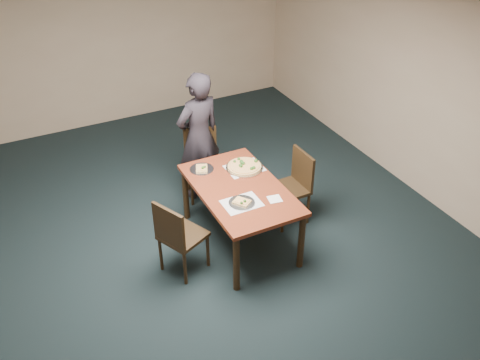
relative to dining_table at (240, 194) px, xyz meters
name	(u,v)px	position (x,y,z in m)	size (l,w,h in m)	color
ground	(217,268)	(-0.44, -0.31, -0.66)	(8.00, 8.00, 0.00)	black
room_shell	(213,129)	(-0.44, -0.31, 1.08)	(8.00, 8.00, 8.00)	tan
dining_table	(240,194)	(0.00, 0.00, 0.00)	(0.90, 1.50, 0.75)	#612313
chair_far	(202,159)	(0.02, 1.11, -0.14)	(0.51, 0.51, 0.91)	black
chair_left	(178,234)	(-0.82, -0.17, -0.14)	(0.56, 0.56, 0.91)	black
chair_right	(294,183)	(0.78, 0.10, -0.14)	(0.43, 0.43, 0.91)	black
diner	(199,137)	(-0.01, 1.11, 0.19)	(0.62, 0.40, 1.69)	black
placemat_main	(244,168)	(0.23, 0.33, 0.09)	(0.42, 0.32, 0.00)	white
placemat_near	(242,203)	(-0.12, -0.27, 0.09)	(0.40, 0.30, 0.00)	white
pizza_pan	(244,166)	(0.23, 0.33, 0.12)	(0.43, 0.43, 0.07)	silver
slice_plate_near	(242,202)	(-0.12, -0.27, 0.11)	(0.28, 0.28, 0.06)	silver
slice_plate_far	(202,169)	(-0.23, 0.53, 0.10)	(0.28, 0.28, 0.06)	silver
napkin	(275,199)	(0.23, -0.36, 0.09)	(0.14, 0.14, 0.01)	white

